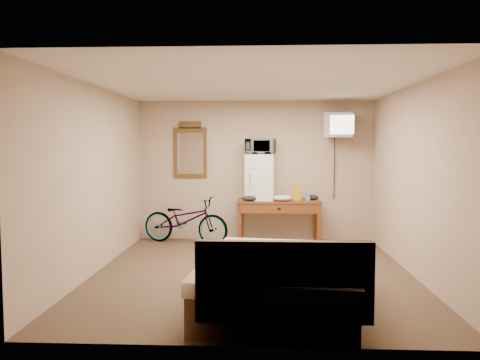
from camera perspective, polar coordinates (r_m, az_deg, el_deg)
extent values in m
plane|color=#4F3627|center=(6.36, 1.51, -11.28)|extent=(4.60, 4.60, 0.00)
plane|color=silver|center=(6.19, 1.56, 11.65)|extent=(4.60, 4.60, 0.00)
cube|color=#C9AA8E|center=(8.44, 1.82, 1.14)|extent=(4.20, 0.04, 2.50)
cube|color=#C9AA8E|center=(3.86, 0.90, -2.41)|extent=(4.20, 0.04, 2.50)
cube|color=#C9AA8E|center=(6.53, -17.21, 0.08)|extent=(0.04, 4.60, 2.50)
cube|color=#C9AA8E|center=(6.46, 20.50, -0.04)|extent=(0.04, 4.60, 2.50)
cube|color=silver|center=(8.46, 1.27, -1.10)|extent=(0.08, 0.01, 0.13)
cube|color=brown|center=(8.23, 4.74, -2.58)|extent=(1.46, 0.58, 0.04)
cube|color=brown|center=(8.06, -0.04, -5.41)|extent=(0.06, 0.06, 0.71)
cube|color=brown|center=(8.12, 9.59, -5.40)|extent=(0.06, 0.06, 0.71)
cube|color=brown|center=(8.52, 0.10, -4.89)|extent=(0.06, 0.06, 0.71)
cube|color=brown|center=(8.56, 9.21, -4.90)|extent=(0.06, 0.06, 0.71)
cube|color=brown|center=(8.00, 4.80, -3.50)|extent=(1.33, 0.06, 0.16)
cube|color=black|center=(7.98, 4.81, -3.52)|extent=(0.05, 0.02, 0.03)
cube|color=white|center=(8.21, 2.49, 0.36)|extent=(0.54, 0.52, 0.80)
cube|color=#A7A7A1|center=(7.97, 2.49, 1.41)|extent=(0.49, 0.01, 0.00)
cylinder|color=#A7A7A1|center=(7.98, 1.22, -0.09)|extent=(0.02, 0.02, 0.29)
imported|color=white|center=(8.20, 2.51, 4.12)|extent=(0.55, 0.42, 0.27)
cube|color=orange|center=(8.22, 6.96, -1.58)|extent=(0.13, 0.08, 0.26)
cylinder|color=#409ADB|center=(8.22, 8.31, -2.01)|extent=(0.08, 0.08, 0.14)
ellipsoid|color=white|center=(8.08, 5.19, -2.20)|extent=(0.34, 0.26, 0.10)
ellipsoid|color=black|center=(8.05, 1.15, -2.24)|extent=(0.26, 0.19, 0.10)
ellipsoid|color=black|center=(8.32, 8.88, -2.09)|extent=(0.20, 0.16, 0.09)
cube|color=black|center=(8.53, 11.78, 5.81)|extent=(0.14, 0.02, 0.14)
cylinder|color=black|center=(8.49, 11.83, 5.82)|extent=(0.05, 0.30, 0.05)
cube|color=#A7A7A1|center=(8.27, 12.09, 6.56)|extent=(0.57, 0.52, 0.42)
cube|color=white|center=(8.07, 12.33, 6.62)|extent=(0.39, 0.12, 0.32)
cube|color=black|center=(8.47, 11.86, 6.50)|extent=(0.29, 0.09, 0.26)
cube|color=brown|center=(8.51, -6.07, 3.36)|extent=(0.59, 0.04, 0.90)
cube|color=brown|center=(8.51, -6.10, 6.69)|extent=(0.40, 0.04, 0.13)
cube|color=white|center=(8.48, -6.09, 3.24)|extent=(0.47, 0.01, 0.74)
imported|color=black|center=(8.22, -6.66, -4.84)|extent=(1.66, 0.96, 0.83)
cube|color=brown|center=(5.06, 4.81, -13.01)|extent=(1.72, 2.16, 0.40)
cube|color=beige|center=(4.99, 4.82, -10.27)|extent=(1.76, 2.20, 0.14)
cube|color=brown|center=(4.04, 5.37, -12.27)|extent=(1.50, 0.08, 0.70)
ellipsoid|color=beige|center=(4.33, 0.47, -10.72)|extent=(0.57, 0.35, 0.20)
ellipsoid|color=beige|center=(4.36, 9.85, -10.67)|extent=(0.57, 0.35, 0.20)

